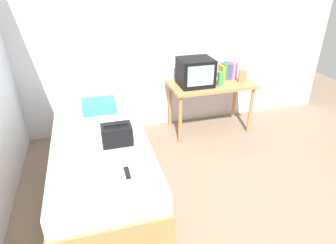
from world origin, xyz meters
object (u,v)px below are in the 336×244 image
(picture_frame, at_px, (242,76))
(remote_dark, at_px, (127,173))
(remote_silver, at_px, (86,136))
(bed, at_px, (103,164))
(tv, at_px, (195,72))
(folded_towel, at_px, (109,183))
(pillow, at_px, (99,106))
(desk, at_px, (211,89))
(handbag, at_px, (117,135))
(water_bottle, at_px, (220,79))
(book_row, at_px, (228,71))
(magazine, at_px, (97,168))

(picture_frame, distance_m, remote_dark, 2.27)
(remote_silver, bearing_deg, bed, -45.47)
(tv, relative_size, folded_towel, 1.57)
(picture_frame, bearing_deg, folded_towel, -143.21)
(bed, distance_m, folded_towel, 0.78)
(pillow, distance_m, remote_silver, 0.67)
(picture_frame, height_order, remote_silver, picture_frame)
(desk, relative_size, pillow, 2.89)
(remote_dark, relative_size, remote_silver, 1.08)
(desk, distance_m, remote_dark, 2.01)
(remote_dark, bearing_deg, folded_towel, -142.73)
(tv, distance_m, handbag, 1.49)
(picture_frame, bearing_deg, desk, 167.46)
(tv, height_order, water_bottle, tv)
(book_row, relative_size, pillow, 0.57)
(magazine, bearing_deg, remote_silver, 97.66)
(tv, distance_m, remote_dark, 1.86)
(water_bottle, xyz_separation_m, picture_frame, (0.35, 0.04, -0.01))
(water_bottle, relative_size, remote_silver, 1.33)
(pillow, relative_size, handbag, 1.34)
(water_bottle, relative_size, handbag, 0.64)
(magazine, relative_size, remote_silver, 2.01)
(magazine, distance_m, folded_towel, 0.29)
(bed, relative_size, folded_towel, 7.14)
(handbag, distance_m, remote_silver, 0.38)
(bed, xyz_separation_m, desk, (1.58, 0.84, 0.36))
(folded_towel, bearing_deg, desk, 45.06)
(handbag, bearing_deg, water_bottle, 27.88)
(book_row, relative_size, remote_dark, 1.47)
(tv, bearing_deg, folded_towel, -130.30)
(book_row, relative_size, picture_frame, 1.32)
(water_bottle, bearing_deg, bed, -156.61)
(bed, xyz_separation_m, tv, (1.33, 0.83, 0.64))
(magazine, distance_m, remote_silver, 0.59)
(magazine, xyz_separation_m, remote_silver, (-0.08, 0.58, 0.01))
(bed, xyz_separation_m, folded_towel, (0.02, -0.72, 0.31))
(magazine, distance_m, remote_dark, 0.29)
(tv, relative_size, remote_dark, 2.82)
(bed, relative_size, handbag, 6.67)
(water_bottle, bearing_deg, handbag, -152.12)
(remote_silver, bearing_deg, book_row, 22.21)
(tv, relative_size, water_bottle, 2.30)
(book_row, distance_m, remote_dark, 2.31)
(handbag, bearing_deg, remote_dark, -88.23)
(water_bottle, bearing_deg, remote_dark, -138.17)
(pillow, xyz_separation_m, handbag, (0.12, -0.85, 0.04))
(pillow, distance_m, handbag, 0.86)
(pillow, bearing_deg, remote_dark, -84.34)
(book_row, xyz_separation_m, picture_frame, (0.12, -0.20, -0.02))
(picture_frame, bearing_deg, magazine, -149.69)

